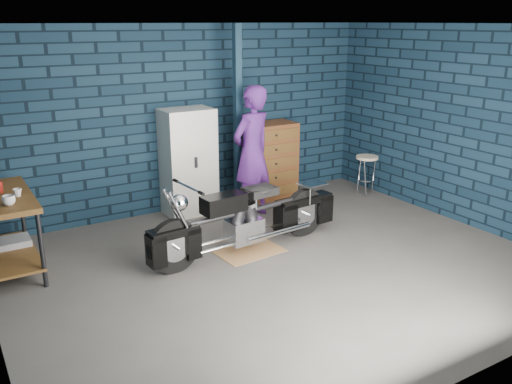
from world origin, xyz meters
TOP-DOWN VIEW (x-y plane):
  - ground at (0.00, 0.00)m, footprint 6.00×6.00m
  - room_walls at (0.00, 0.55)m, footprint 6.02×5.01m
  - support_post at (0.55, 1.95)m, footprint 0.10×0.10m
  - workbench at (-2.68, 1.50)m, footprint 0.60×1.40m
  - drip_mat at (-0.09, 0.58)m, footprint 0.85×0.66m
  - motorcycle at (-0.09, 0.58)m, footprint 2.30×0.79m
  - person at (0.60, 1.64)m, footprint 0.80×0.65m
  - storage_bin at (-2.66, 1.73)m, footprint 0.47×0.33m
  - locker at (-0.12, 2.23)m, footprint 0.72×0.52m
  - tool_chest at (1.23, 2.23)m, footprint 0.91×0.50m
  - shop_stool at (2.71, 1.55)m, footprint 0.44×0.44m
  - cup_a at (-2.66, 1.07)m, footprint 0.15×0.15m
  - cup_b at (-2.54, 1.34)m, footprint 0.09×0.09m

SIDE VIEW (x-z plane):
  - ground at x=0.00m, z-range 0.00..0.00m
  - drip_mat at x=-0.09m, z-range 0.00..0.01m
  - storage_bin at x=-2.66m, z-range 0.00..0.29m
  - shop_stool at x=2.71m, z-range 0.00..0.65m
  - workbench at x=-2.68m, z-range 0.00..0.91m
  - motorcycle at x=-0.09m, z-range 0.00..0.99m
  - tool_chest at x=1.23m, z-range 0.00..1.21m
  - locker at x=-0.12m, z-range 0.00..1.55m
  - person at x=0.60m, z-range 0.00..1.89m
  - cup_b at x=-2.54m, z-range 0.91..1.00m
  - cup_a at x=-2.66m, z-range 0.91..1.01m
  - support_post at x=0.55m, z-range 0.00..2.70m
  - room_walls at x=0.00m, z-range 0.55..3.26m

